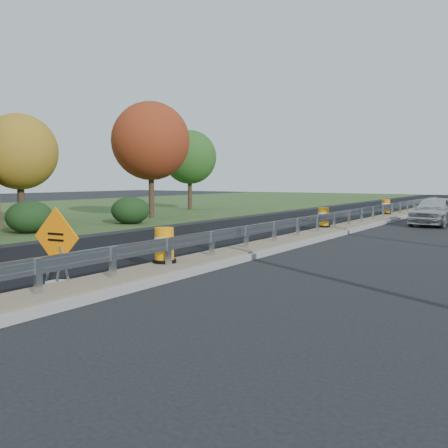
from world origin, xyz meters
The scene contains 15 objects.
ground centered at (0.00, 0.00, 0.00)m, with size 140.00×140.00×0.00m, color black.
grass_verge_near centered at (-24.00, 10.00, 0.01)m, with size 30.00×120.00×0.03m, color #2F471E.
milled_overlay centered at (-4.40, 10.00, 0.01)m, with size 7.20×120.00×0.01m, color black.
median centered at (0.00, 8.00, 0.11)m, with size 1.60×55.00×0.23m.
guardrail centered at (0.00, 9.00, 0.73)m, with size 0.10×46.15×0.72m.
hedge_mid centered at (-11.50, 0.00, 0.76)m, with size 2.09×2.09×1.52m, color black.
hedge_north centered at (-11.00, 6.00, 0.76)m, with size 2.09×2.09×1.52m, color black.
tree_near_yellow centered at (-15.00, 2.00, 3.89)m, with size 3.96×3.96×5.88m.
tree_near_red centered at (-13.00, 10.00, 4.86)m, with size 4.95×4.95×7.35m.
tree_near_back centered at (-16.00, 18.00, 4.21)m, with size 4.29×4.29×6.37m.
caution_sign centered at (-0.90, -6.83, 0.47)m, with size 1.34×0.56×1.85m.
barrel_median_near centered at (-0.31, -3.80, 0.68)m, with size 0.65×0.65×0.95m.
barrel_median_mid centered at (-0.55, 8.01, 0.67)m, with size 0.62×0.62×0.91m.
barrel_median_far centered at (-0.55, 18.53, 0.68)m, with size 0.64×0.64×0.94m.
car_silver centered at (3.15, 14.55, 0.78)m, with size 1.85×4.59×1.56m, color silver.
Camera 1 is at (8.37, -14.06, 2.48)m, focal length 40.00 mm.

